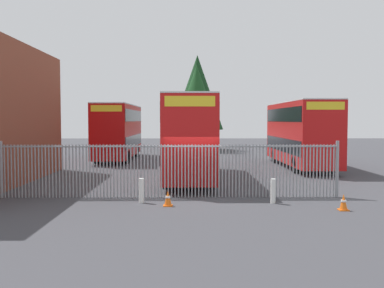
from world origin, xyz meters
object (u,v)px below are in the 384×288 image
(double_decker_bus_near_gate, at_px, (189,134))
(bollard_near_left, at_px, (141,191))
(bollard_center_front, at_px, (273,191))
(traffic_cone_mid_forecourt, at_px, (168,198))
(double_decker_bus_behind_fence_left, at_px, (300,132))
(traffic_cone_by_gate, at_px, (344,202))
(double_decker_bus_behind_fence_right, at_px, (119,130))

(double_decker_bus_near_gate, bearing_deg, bollard_near_left, -105.31)
(bollard_center_front, xyz_separation_m, traffic_cone_mid_forecourt, (-4.03, -0.50, -0.19))
(double_decker_bus_behind_fence_left, xyz_separation_m, traffic_cone_by_gate, (-2.12, -14.31, -2.13))
(double_decker_bus_behind_fence_left, height_order, double_decker_bus_behind_fence_right, same)
(double_decker_bus_behind_fence_right, relative_size, traffic_cone_mid_forecourt, 18.32)
(double_decker_bus_behind_fence_left, bearing_deg, traffic_cone_by_gate, -98.41)
(double_decker_bus_near_gate, bearing_deg, traffic_cone_mid_forecourt, -96.27)
(double_decker_bus_behind_fence_left, relative_size, double_decker_bus_behind_fence_right, 1.00)
(bollard_near_left, bearing_deg, bollard_center_front, -2.08)
(bollard_near_left, distance_m, traffic_cone_by_gate, 7.50)
(traffic_cone_by_gate, bearing_deg, double_decker_bus_behind_fence_right, 118.73)
(double_decker_bus_near_gate, height_order, double_decker_bus_behind_fence_left, same)
(double_decker_bus_behind_fence_right, bearing_deg, double_decker_bus_near_gate, -64.35)
(double_decker_bus_behind_fence_left, xyz_separation_m, bollard_near_left, (-9.45, -12.76, -1.95))
(double_decker_bus_behind_fence_right, bearing_deg, traffic_cone_mid_forecourt, -76.09)
(bollard_near_left, xyz_separation_m, bollard_center_front, (5.09, -0.18, 0.00))
(bollard_near_left, bearing_deg, traffic_cone_by_gate, -11.93)
(double_decker_bus_behind_fence_left, relative_size, bollard_near_left, 11.38)
(double_decker_bus_behind_fence_left, bearing_deg, bollard_center_front, -108.62)
(double_decker_bus_near_gate, height_order, traffic_cone_mid_forecourt, double_decker_bus_near_gate)
(double_decker_bus_behind_fence_right, distance_m, bollard_near_left, 19.09)
(double_decker_bus_near_gate, distance_m, double_decker_bus_behind_fence_right, 12.98)
(double_decker_bus_near_gate, relative_size, double_decker_bus_behind_fence_right, 1.00)
(traffic_cone_mid_forecourt, bearing_deg, double_decker_bus_behind_fence_right, 103.91)
(double_decker_bus_near_gate, height_order, traffic_cone_by_gate, double_decker_bus_near_gate)
(traffic_cone_by_gate, distance_m, traffic_cone_mid_forecourt, 6.34)
(bollard_near_left, height_order, bollard_center_front, same)
(traffic_cone_mid_forecourt, bearing_deg, bollard_near_left, 146.99)
(double_decker_bus_behind_fence_right, bearing_deg, traffic_cone_by_gate, -61.27)
(bollard_near_left, bearing_deg, double_decker_bus_near_gate, 74.69)
(double_decker_bus_near_gate, xyz_separation_m, bollard_near_left, (-1.89, -6.92, -1.95))
(bollard_near_left, relative_size, traffic_cone_by_gate, 1.61)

